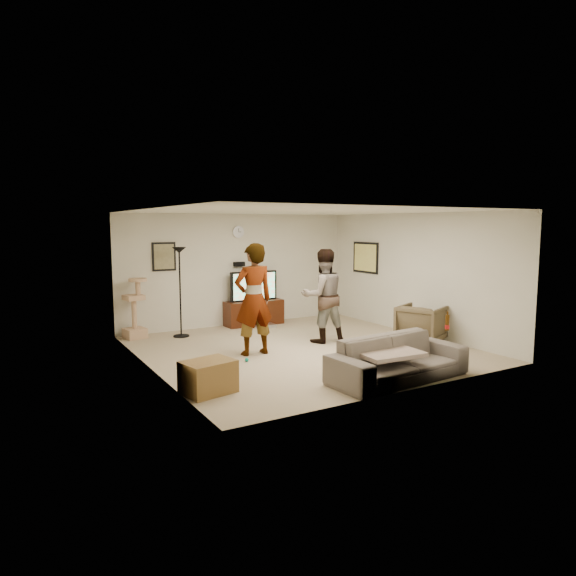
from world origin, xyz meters
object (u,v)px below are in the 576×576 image
beer_bottle (447,322)px  side_table (208,377)px  tv_stand (254,313)px  person_right (323,296)px  cat_tree (134,308)px  person_left (254,299)px  tv (254,286)px  sofa (398,359)px  armchair (421,324)px  floor_lamp (180,292)px

beer_bottle → side_table: beer_bottle is taller
tv_stand → person_right: bearing=-80.1°
beer_bottle → side_table: bearing=166.9°
cat_tree → person_left: bearing=-57.9°
tv → beer_bottle: tv is taller
sofa → beer_bottle: (0.99, 0.00, 0.44)m
tv_stand → tv: size_ratio=1.19×
side_table → person_left: bearing=46.7°
tv → side_table: 4.83m
tv_stand → sofa: bearing=-90.6°
cat_tree → armchair: 5.65m
tv → armchair: size_ratio=1.39×
cat_tree → person_right: size_ratio=0.67×
person_right → tv: bearing=-69.7°
cat_tree → sofa: bearing=-61.0°
person_left → sofa: 2.74m
tv_stand → person_right: size_ratio=0.74×
person_right → side_table: (-3.05, -1.75, -0.68)m
beer_bottle → armchair: beer_bottle is taller
floor_lamp → side_table: bearing=-103.0°
beer_bottle → cat_tree: bearing=127.3°
person_right → tv_stand: bearing=-69.7°
tv_stand → sofa: sofa is taller
tv_stand → person_right: 2.33m
tv_stand → sofa: 4.81m
floor_lamp → cat_tree: floor_lamp is taller
cat_tree → beer_bottle: bearing=-52.7°
person_right → side_table: size_ratio=2.71×
sofa → side_table: bearing=158.3°
armchair → side_table: 4.68m
cat_tree → side_table: (0.02, -3.92, -0.38)m
cat_tree → person_left: size_ratio=0.62×
tv_stand → person_left: size_ratio=0.68×
tv_stand → beer_bottle: size_ratio=5.34×
tv_stand → cat_tree: 2.71m
person_left → sofa: (1.15, -2.40, -0.66)m
tv → sofa: (-0.05, -4.80, -0.57)m
floor_lamp → beer_bottle: floor_lamp is taller
beer_bottle → tv: bearing=101.1°
tv_stand → person_left: bearing=-116.5°
tv_stand → floor_lamp: size_ratio=0.74×
side_table → tv_stand: bearing=56.1°
tv → person_left: (-1.20, -2.41, 0.08)m
person_left → armchair: person_left is taller
beer_bottle → person_right: bearing=102.2°
sofa → side_table: sofa is taller
sofa → side_table: size_ratio=3.25×
person_right → beer_bottle: size_ratio=7.21×
floor_lamp → person_left: (0.64, -2.04, 0.07)m
tv_stand → beer_bottle: beer_bottle is taller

